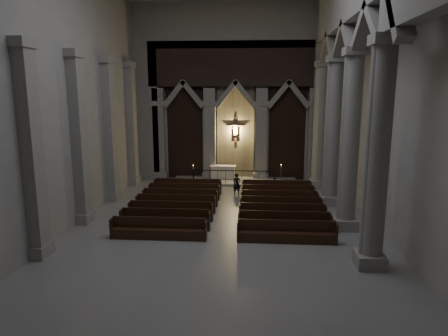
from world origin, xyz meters
name	(u,v)px	position (x,y,z in m)	size (l,w,h in m)	color
room	(222,55)	(0.00, 0.00, 7.60)	(24.00, 24.10, 12.00)	gray
sanctuary_wall	(236,85)	(0.00, 11.54, 6.62)	(14.00, 0.77, 12.00)	gray
right_arcade	(356,51)	(5.50, 1.33, 7.83)	(1.00, 24.00, 12.00)	gray
left_pilasters	(96,137)	(-6.75, 3.50, 3.91)	(0.60, 13.00, 8.03)	gray
sanctuary_step	(234,181)	(0.00, 10.60, 0.07)	(8.50, 2.60, 0.15)	gray
altar	(223,172)	(-0.82, 11.10, 0.61)	(1.79, 0.71, 0.91)	silver
altar_rail	(234,175)	(0.00, 9.53, 0.72)	(5.48, 0.09, 1.08)	black
candle_stand_left	(193,179)	(-2.72, 9.69, 0.37)	(0.23, 0.23, 1.34)	olive
candle_stand_right	(281,180)	(3.12, 9.79, 0.40)	(0.25, 0.25, 1.45)	olive
pews	(228,208)	(0.00, 3.43, 0.30)	(9.52, 8.05, 0.92)	black
worshipper	(237,184)	(0.31, 7.21, 0.66)	(0.48, 0.31, 1.31)	black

